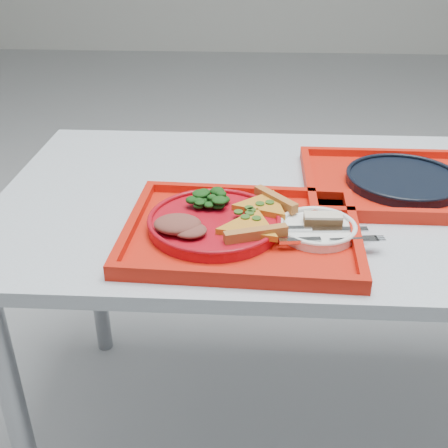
{
  "coord_description": "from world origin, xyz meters",
  "views": [
    {
      "loc": [
        -0.23,
        -1.14,
        1.3
      ],
      "look_at": [
        -0.28,
        -0.2,
        0.78
      ],
      "focal_mm": 45.0,
      "sensor_mm": 36.0,
      "label": 1
    }
  ],
  "objects": [
    {
      "name": "tray_far",
      "position": [
        0.11,
        0.05,
        0.76
      ],
      "size": [
        0.45,
        0.35,
        0.01
      ],
      "primitive_type": "cube",
      "rotation": [
        0.0,
        0.0,
        -0.01
      ],
      "color": "red",
      "rests_on": "table"
    },
    {
      "name": "meat_portion",
      "position": [
        -0.37,
        -0.23,
        0.79
      ],
      "size": [
        0.09,
        0.07,
        0.03
      ],
      "primitive_type": "ellipsoid",
      "color": "brown",
      "rests_on": "dinner_plate"
    },
    {
      "name": "tray_main",
      "position": [
        -0.25,
        -0.19,
        0.76
      ],
      "size": [
        0.46,
        0.37,
        0.01
      ],
      "primitive_type": "cube",
      "rotation": [
        0.0,
        0.0,
        -0.04
      ],
      "color": "red",
      "rests_on": "table"
    },
    {
      "name": "dinner_plate",
      "position": [
        -0.3,
        -0.18,
        0.77
      ],
      "size": [
        0.26,
        0.26,
        0.02
      ],
      "primitive_type": "cylinder",
      "color": "#A50B17",
      "rests_on": "tray_main"
    },
    {
      "name": "navy_plate",
      "position": [
        0.11,
        0.05,
        0.77
      ],
      "size": [
        0.26,
        0.26,
        0.02
      ],
      "primitive_type": "cylinder",
      "color": "black",
      "rests_on": "tray_far"
    },
    {
      "name": "salad_heap",
      "position": [
        -0.32,
        -0.12,
        0.8
      ],
      "size": [
        0.08,
        0.07,
        0.04
      ],
      "primitive_type": "ellipsoid",
      "color": "black",
      "rests_on": "dinner_plate"
    },
    {
      "name": "fork",
      "position": [
        -0.09,
        -0.24,
        0.78
      ],
      "size": [
        0.19,
        0.04,
        0.01
      ],
      "primitive_type": "cube",
      "rotation": [
        0.0,
        0.0,
        0.12
      ],
      "color": "silver",
      "rests_on": "side_plate"
    },
    {
      "name": "dessert_bar",
      "position": [
        -0.09,
        -0.18,
        0.79
      ],
      "size": [
        0.07,
        0.03,
        0.02
      ],
      "rotation": [
        0.0,
        0.0,
        0.02
      ],
      "color": "#4B2919",
      "rests_on": "side_plate"
    },
    {
      "name": "side_plate",
      "position": [
        -0.1,
        -0.19,
        0.77
      ],
      "size": [
        0.15,
        0.15,
        0.01
      ],
      "primitive_type": "cylinder",
      "color": "white",
      "rests_on": "tray_main"
    },
    {
      "name": "ground",
      "position": [
        0.0,
        0.0,
        0.0
      ],
      "size": [
        10.0,
        10.0,
        0.0
      ],
      "primitive_type": "plane",
      "color": "#95999E",
      "rests_on": "ground"
    },
    {
      "name": "pizza_slice_a",
      "position": [
        -0.23,
        -0.22,
        0.79
      ],
      "size": [
        0.16,
        0.17,
        0.02
      ],
      "primitive_type": null,
      "rotation": [
        0.0,
        0.0,
        1.9
      ],
      "color": "gold",
      "rests_on": "dinner_plate"
    },
    {
      "name": "table",
      "position": [
        0.0,
        0.0,
        0.68
      ],
      "size": [
        1.6,
        0.8,
        0.75
      ],
      "color": "#9FA7B3",
      "rests_on": "ground"
    },
    {
      "name": "knife",
      "position": [
        -0.1,
        -0.2,
        0.78
      ],
      "size": [
        0.19,
        0.03,
        0.01
      ],
      "primitive_type": "cube",
      "rotation": [
        0.0,
        0.0,
        0.07
      ],
      "color": "silver",
      "rests_on": "side_plate"
    },
    {
      "name": "pizza_slice_b",
      "position": [
        -0.21,
        -0.13,
        0.79
      ],
      "size": [
        0.17,
        0.17,
        0.02
      ],
      "primitive_type": null,
      "rotation": [
        0.0,
        0.0,
        3.85
      ],
      "color": "gold",
      "rests_on": "dinner_plate"
    }
  ]
}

